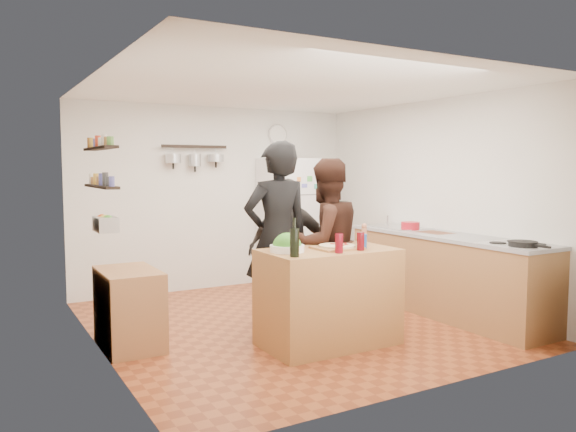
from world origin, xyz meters
TOP-DOWN VIEW (x-y plane):
  - room_shell at (0.00, 0.39)m, footprint 4.20×4.20m
  - prep_island at (-0.08, -0.82)m, footprint 1.25×0.72m
  - pizza_board at (-0.00, -0.84)m, footprint 0.42×0.34m
  - pizza at (-0.00, -0.84)m, footprint 0.34×0.34m
  - salad_bowl at (-0.50, -0.77)m, footprint 0.32×0.32m
  - wine_bottle at (-0.58, -1.04)m, footprint 0.08×0.08m
  - wine_glass_near at (-0.13, -1.06)m, footprint 0.07×0.07m
  - wine_glass_far at (0.14, -1.02)m, footprint 0.07×0.07m
  - pepper_mill at (0.37, -0.77)m, footprint 0.05×0.05m
  - salt_canister at (0.22, -0.94)m, footprint 0.08×0.08m
  - person_left at (-0.34, -0.27)m, footprint 0.72×0.49m
  - person_center at (0.20, -0.33)m, footprint 0.89×0.71m
  - person_back at (0.05, 0.16)m, footprint 0.99×0.66m
  - counter_run at (1.70, -0.55)m, footprint 0.63×2.63m
  - stove_top at (1.70, -1.50)m, footprint 0.60×0.62m
  - skillet at (1.60, -1.64)m, footprint 0.27×0.27m
  - sink at (1.70, 0.30)m, footprint 0.50×0.80m
  - cutting_board at (1.70, -0.37)m, footprint 0.30×0.40m
  - red_bowl at (1.65, -0.01)m, footprint 0.22×0.22m
  - fridge at (0.95, 1.75)m, footprint 0.70×0.68m
  - wall_clock at (0.95, 2.08)m, footprint 0.30×0.03m
  - spice_shelf_lower at (-1.93, 0.20)m, footprint 0.12×1.00m
  - spice_shelf_upper at (-1.93, 0.20)m, footprint 0.12×1.00m
  - produce_basket at (-1.90, 0.20)m, footprint 0.18×0.35m
  - side_table at (-1.74, 0.04)m, footprint 0.50×0.80m
  - pot_rack at (-0.35, 2.00)m, footprint 0.90×0.04m

SIDE VIEW (x-z plane):
  - side_table at x=-1.74m, z-range 0.00..0.73m
  - counter_run at x=1.70m, z-range 0.00..0.90m
  - prep_island at x=-0.08m, z-range 0.00..0.91m
  - person_back at x=0.05m, z-range 0.00..1.55m
  - person_center at x=0.20m, z-range 0.00..1.77m
  - fridge at x=0.95m, z-range 0.00..1.80m
  - stove_top at x=1.70m, z-range 0.90..0.92m
  - cutting_board at x=1.70m, z-range 0.90..0.92m
  - sink at x=1.70m, z-range 0.90..0.93m
  - pizza_board at x=0.00m, z-range 0.91..0.93m
  - pizza at x=0.00m, z-range 0.93..0.95m
  - salad_bowl at x=-0.50m, z-range 0.91..0.97m
  - skillet at x=1.60m, z-range 0.92..0.97m
  - red_bowl at x=1.65m, z-range 0.92..1.01m
  - person_left at x=-0.34m, z-range 0.00..1.93m
  - salt_canister at x=0.22m, z-range 0.91..1.05m
  - wine_glass_far at x=0.14m, z-range 0.91..1.08m
  - pepper_mill at x=0.37m, z-range 0.91..1.08m
  - wine_glass_near at x=-0.13m, z-range 0.91..1.09m
  - wine_bottle at x=-0.58m, z-range 0.91..1.16m
  - produce_basket at x=-1.90m, z-range 1.08..1.22m
  - room_shell at x=0.00m, z-range -0.85..3.35m
  - spice_shelf_lower at x=-1.93m, z-range 1.49..1.51m
  - spice_shelf_upper at x=-1.93m, z-range 1.84..1.86m
  - pot_rack at x=-0.35m, z-range 1.93..1.97m
  - wall_clock at x=0.95m, z-range 2.00..2.30m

